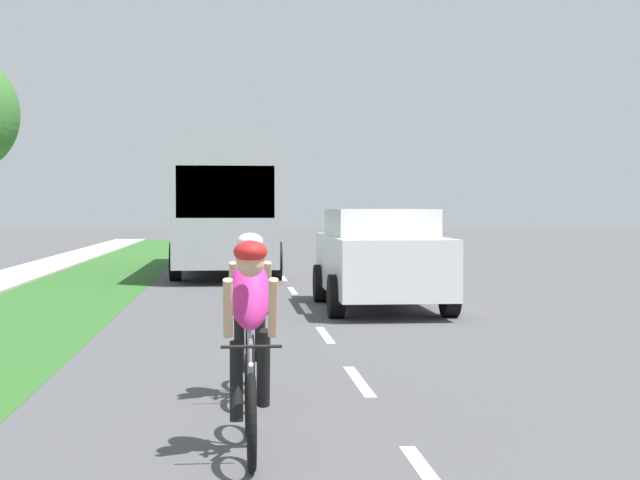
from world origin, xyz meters
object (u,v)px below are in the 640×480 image
bus_silver (227,202)px  suv_white (380,256)px  cyclist_lead (250,344)px  cyclist_trailing (250,313)px

bus_silver → suv_white: bearing=-75.6°
suv_white → cyclist_lead: bearing=-103.8°
cyclist_trailing → bus_silver: 19.03m
cyclist_lead → suv_white: bearing=76.2°
cyclist_trailing → suv_white: (2.48, 8.12, 0.14)m
cyclist_lead → bus_silver: (-0.28, 21.13, 1.17)m
suv_white → bus_silver: 11.28m
cyclist_trailing → bus_silver: (-0.31, 19.00, 1.17)m
suv_white → bus_silver: size_ratio=0.41×
cyclist_lead → bus_silver: bearing=90.8°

